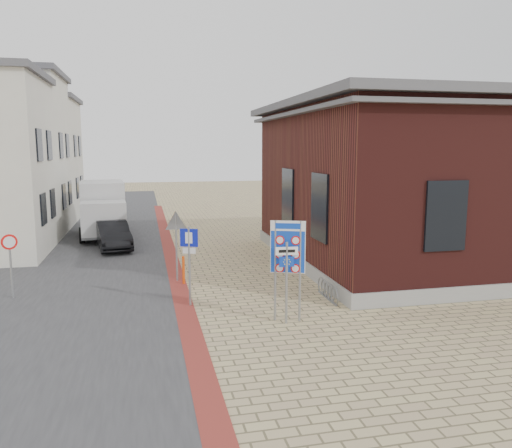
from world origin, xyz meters
name	(u,v)px	position (x,y,z in m)	size (l,w,h in m)	color
ground	(265,329)	(0.00, 0.00, 0.00)	(120.00, 120.00, 0.00)	tan
road_strip	(100,239)	(-5.50, 15.00, 0.01)	(7.00, 60.00, 0.02)	#38383A
curb_strip	(171,255)	(-2.00, 10.00, 0.01)	(0.60, 40.00, 0.02)	maroon
brick_building	(427,180)	(8.99, 7.00, 3.49)	(13.00, 13.00, 6.80)	gray
townhouse_far	(23,158)	(-10.99, 24.00, 4.17)	(7.40, 6.40, 8.30)	silver
bike_rack	(328,291)	(2.65, 2.20, 0.26)	(0.08, 1.80, 0.60)	slate
sedan	(113,235)	(-4.65, 12.28, 0.67)	(1.42, 4.06, 1.34)	black
box_truck	(103,209)	(-5.34, 15.94, 1.55)	(2.82, 5.90, 3.00)	slate
border_sign	(288,249)	(0.78, 0.50, 2.08)	(0.94, 0.39, 2.89)	gray
essen_sign	(287,270)	(0.69, 0.30, 1.53)	(0.63, 0.09, 2.33)	gray
parking_sign	(189,252)	(-1.80, 2.44, 1.72)	(0.53, 0.24, 2.52)	gray
yield_sign	(176,229)	(-2.00, 5.50, 1.97)	(0.91, 0.10, 2.57)	gray
speed_sign	(10,256)	(-7.39, 4.50, 1.41)	(0.48, 0.21, 2.14)	gray
bollard	(184,270)	(-1.80, 5.00, 0.52)	(0.09, 0.09, 1.04)	#EE4B0C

